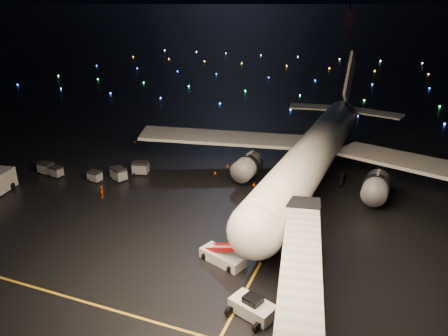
{
  "coord_description": "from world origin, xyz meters",
  "views": [
    {
      "loc": [
        21.93,
        -34.39,
        25.06
      ],
      "look_at": [
        3.9,
        12.0,
        5.0
      ],
      "focal_mm": 35.0,
      "sensor_mm": 36.0,
      "label": 1
    }
  ],
  "objects_px": {
    "baggage_cart_0": "(141,168)",
    "baggage_cart_2": "(95,176)",
    "belt_loader": "(223,247)",
    "baggage_cart_3": "(56,172)",
    "crew_c": "(102,192)",
    "airliner": "(321,126)",
    "baggage_cart_1": "(119,174)",
    "pushback_tug": "(253,306)",
    "baggage_cart_4": "(46,168)"
  },
  "relations": [
    {
      "from": "crew_c",
      "to": "baggage_cart_0",
      "type": "bearing_deg",
      "value": 154.38
    },
    {
      "from": "baggage_cart_2",
      "to": "baggage_cart_3",
      "type": "xyz_separation_m",
      "value": [
        -6.33,
        -0.64,
        0.01
      ]
    },
    {
      "from": "belt_loader",
      "to": "crew_c",
      "type": "xyz_separation_m",
      "value": [
        -20.15,
        8.04,
        -0.85
      ]
    },
    {
      "from": "pushback_tug",
      "to": "crew_c",
      "type": "xyz_separation_m",
      "value": [
        -25.28,
        14.3,
        -0.07
      ]
    },
    {
      "from": "baggage_cart_3",
      "to": "baggage_cart_4",
      "type": "relative_size",
      "value": 0.88
    },
    {
      "from": "airliner",
      "to": "baggage_cart_3",
      "type": "distance_m",
      "value": 38.76
    },
    {
      "from": "crew_c",
      "to": "baggage_cart_4",
      "type": "relative_size",
      "value": 0.81
    },
    {
      "from": "baggage_cart_4",
      "to": "airliner",
      "type": "bearing_deg",
      "value": 20.33
    },
    {
      "from": "pushback_tug",
      "to": "baggage_cart_3",
      "type": "relative_size",
      "value": 2.08
    },
    {
      "from": "baggage_cart_0",
      "to": "baggage_cart_2",
      "type": "height_order",
      "value": "baggage_cart_0"
    },
    {
      "from": "pushback_tug",
      "to": "baggage_cart_1",
      "type": "height_order",
      "value": "baggage_cart_1"
    },
    {
      "from": "baggage_cart_0",
      "to": "baggage_cart_1",
      "type": "distance_m",
      "value": 3.57
    },
    {
      "from": "baggage_cart_2",
      "to": "baggage_cart_3",
      "type": "bearing_deg",
      "value": -167.6
    },
    {
      "from": "belt_loader",
      "to": "baggage_cart_3",
      "type": "distance_m",
      "value": 32.77
    },
    {
      "from": "baggage_cart_0",
      "to": "baggage_cart_2",
      "type": "distance_m",
      "value": 6.63
    },
    {
      "from": "crew_c",
      "to": "baggage_cart_1",
      "type": "distance_m",
      "value": 5.83
    },
    {
      "from": "crew_c",
      "to": "airliner",
      "type": "bearing_deg",
      "value": 101.91
    },
    {
      "from": "pushback_tug",
      "to": "belt_loader",
      "type": "bearing_deg",
      "value": 149.26
    },
    {
      "from": "baggage_cart_2",
      "to": "baggage_cart_3",
      "type": "height_order",
      "value": "baggage_cart_3"
    },
    {
      "from": "crew_c",
      "to": "baggage_cart_1",
      "type": "height_order",
      "value": "baggage_cart_1"
    },
    {
      "from": "baggage_cart_1",
      "to": "baggage_cart_2",
      "type": "relative_size",
      "value": 1.23
    },
    {
      "from": "baggage_cart_2",
      "to": "pushback_tug",
      "type": "bearing_deg",
      "value": -25.37
    },
    {
      "from": "belt_loader",
      "to": "baggage_cart_4",
      "type": "bearing_deg",
      "value": 179.94
    },
    {
      "from": "crew_c",
      "to": "baggage_cart_2",
      "type": "xyz_separation_m",
      "value": [
        -4.2,
        4.11,
        -0.07
      ]
    },
    {
      "from": "pushback_tug",
      "to": "baggage_cart_3",
      "type": "xyz_separation_m",
      "value": [
        -35.8,
        17.77,
        -0.13
      ]
    },
    {
      "from": "crew_c",
      "to": "baggage_cart_4",
      "type": "height_order",
      "value": "baggage_cart_4"
    },
    {
      "from": "airliner",
      "to": "pushback_tug",
      "type": "bearing_deg",
      "value": -86.67
    },
    {
      "from": "crew_c",
      "to": "baggage_cart_0",
      "type": "height_order",
      "value": "baggage_cart_0"
    },
    {
      "from": "airliner",
      "to": "belt_loader",
      "type": "relative_size",
      "value": 7.88
    },
    {
      "from": "baggage_cart_0",
      "to": "belt_loader",
      "type": "bearing_deg",
      "value": -54.63
    },
    {
      "from": "baggage_cart_0",
      "to": "baggage_cart_2",
      "type": "relative_size",
      "value": 1.24
    },
    {
      "from": "crew_c",
      "to": "baggage_cart_4",
      "type": "xyz_separation_m",
      "value": [
        -12.68,
        3.85,
        0.04
      ]
    },
    {
      "from": "belt_loader",
      "to": "baggage_cart_0",
      "type": "xyz_separation_m",
      "value": [
        -19.67,
        16.84,
        -0.73
      ]
    },
    {
      "from": "baggage_cart_4",
      "to": "baggage_cart_1",
      "type": "bearing_deg",
      "value": 10.03
    },
    {
      "from": "airliner",
      "to": "baggage_cart_0",
      "type": "height_order",
      "value": "airliner"
    },
    {
      "from": "pushback_tug",
      "to": "baggage_cart_3",
      "type": "bearing_deg",
      "value": 173.53
    },
    {
      "from": "baggage_cart_1",
      "to": "baggage_cart_4",
      "type": "xyz_separation_m",
      "value": [
        -11.42,
        -1.84,
        -0.06
      ]
    },
    {
      "from": "airliner",
      "to": "belt_loader",
      "type": "distance_m",
      "value": 26.39
    },
    {
      "from": "airliner",
      "to": "baggage_cart_0",
      "type": "xyz_separation_m",
      "value": [
        -24.58,
        -8.36,
        -6.8
      ]
    },
    {
      "from": "baggage_cart_1",
      "to": "belt_loader",
      "type": "bearing_deg",
      "value": -8.39
    },
    {
      "from": "belt_loader",
      "to": "baggage_cart_1",
      "type": "relative_size",
      "value": 3.14
    },
    {
      "from": "crew_c",
      "to": "baggage_cart_3",
      "type": "height_order",
      "value": "crew_c"
    },
    {
      "from": "pushback_tug",
      "to": "baggage_cart_0",
      "type": "bearing_deg",
      "value": 156.95
    },
    {
      "from": "baggage_cart_3",
      "to": "crew_c",
      "type": "bearing_deg",
      "value": -10.71
    },
    {
      "from": "airliner",
      "to": "baggage_cart_0",
      "type": "bearing_deg",
      "value": -158.28
    },
    {
      "from": "pushback_tug",
      "to": "baggage_cart_1",
      "type": "bearing_deg",
      "value": 162.94
    },
    {
      "from": "airliner",
      "to": "baggage_cart_1",
      "type": "xyz_separation_m",
      "value": [
        -26.31,
        -11.48,
        -6.81
      ]
    },
    {
      "from": "baggage_cart_0",
      "to": "baggage_cart_1",
      "type": "xyz_separation_m",
      "value": [
        -1.73,
        -3.12,
        -0.01
      ]
    },
    {
      "from": "belt_loader",
      "to": "baggage_cart_1",
      "type": "bearing_deg",
      "value": 167.18
    },
    {
      "from": "crew_c",
      "to": "baggage_cart_0",
      "type": "distance_m",
      "value": 8.82
    }
  ]
}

